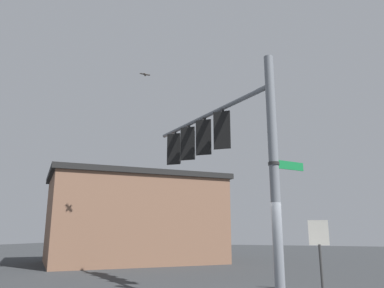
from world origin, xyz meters
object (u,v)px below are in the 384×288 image
object	(u,v)px
traffic_light_nearest_pole	(223,131)
traffic_light_mid_outer	(189,144)
street_name_sign	(282,165)
bird_flying	(145,74)
traffic_light_mid_inner	(205,138)
traffic_light_arm_end	(175,150)
historical_marker	(319,244)

from	to	relation	value
traffic_light_nearest_pole	traffic_light_mid_outer	xyz separation A→B (m)	(-1.64, 1.37, 0.00)
street_name_sign	traffic_light_mid_outer	bearing A→B (deg)	143.78
street_name_sign	bird_flying	world-z (taller)	bird_flying
traffic_light_mid_inner	traffic_light_arm_end	size ratio (longest dim) A/B	1.00
traffic_light_arm_end	bird_flying	bearing A→B (deg)	174.91
traffic_light_nearest_pole	historical_marker	xyz separation A→B (m)	(2.61, 1.38, -3.48)
traffic_light_arm_end	bird_flying	xyz separation A→B (m)	(-1.50, 0.13, 3.44)
traffic_light_mid_inner	street_name_sign	world-z (taller)	traffic_light_mid_inner
street_name_sign	traffic_light_arm_end	bearing A→B (deg)	143.06
traffic_light_nearest_pole	historical_marker	size ratio (longest dim) A/B	0.62
bird_flying	historical_marker	xyz separation A→B (m)	(6.57, -0.80, -6.91)
traffic_light_mid_outer	street_name_sign	world-z (taller)	traffic_light_mid_outer
traffic_light_mid_inner	traffic_light_mid_outer	bearing A→B (deg)	140.16
traffic_light_mid_inner	street_name_sign	distance (m)	3.57
traffic_light_mid_inner	historical_marker	world-z (taller)	traffic_light_mid_inner
historical_marker	traffic_light_arm_end	bearing A→B (deg)	172.47
street_name_sign	historical_marker	world-z (taller)	street_name_sign
traffic_light_mid_inner	bird_flying	bearing A→B (deg)	154.41
bird_flying	historical_marker	bearing A→B (deg)	-6.98
traffic_light_nearest_pole	traffic_light_mid_inner	world-z (taller)	same
traffic_light_arm_end	street_name_sign	xyz separation A→B (m)	(4.33, -3.26, -1.38)
traffic_light_arm_end	traffic_light_nearest_pole	bearing A→B (deg)	-39.84
historical_marker	bird_flying	bearing A→B (deg)	173.02
traffic_light_mid_inner	historical_marker	size ratio (longest dim) A/B	0.62
street_name_sign	bird_flying	bearing A→B (deg)	149.82
traffic_light_nearest_pole	street_name_sign	distance (m)	2.62
traffic_light_mid_inner	street_name_sign	size ratio (longest dim) A/B	1.35
traffic_light_nearest_pole	bird_flying	xyz separation A→B (m)	(-3.96, 2.19, 3.44)
traffic_light_mid_outer	traffic_light_arm_end	distance (m)	1.07
street_name_sign	traffic_light_mid_inner	bearing A→B (deg)	144.96
street_name_sign	bird_flying	distance (m)	8.29
traffic_light_arm_end	traffic_light_mid_outer	bearing A→B (deg)	-39.84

